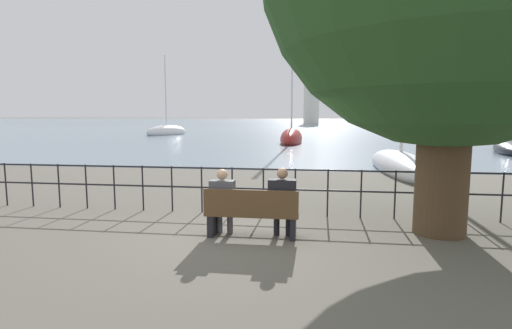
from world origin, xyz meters
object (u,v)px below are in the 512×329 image
at_px(harbor_lighthouse, 312,87).
at_px(sailboat_3, 291,138).
at_px(sailboat_1, 400,165).
at_px(seated_person_left, 223,199).
at_px(sailboat_0, 167,132).
at_px(seated_person_right, 282,200).
at_px(park_bench, 252,214).

bearing_deg(harbor_lighthouse, sailboat_3, -90.83).
bearing_deg(sailboat_1, harbor_lighthouse, 89.69).
bearing_deg(seated_person_left, sailboat_0, 112.08).
relative_size(seated_person_left, sailboat_1, 0.15).
height_order(sailboat_1, sailboat_3, sailboat_3).
relative_size(seated_person_right, sailboat_1, 0.15).
bearing_deg(sailboat_3, sailboat_1, -71.73).
bearing_deg(harbor_lighthouse, sailboat_1, -87.66).
xyz_separation_m(sailboat_0, sailboat_1, (20.19, -28.02, -0.10)).
xyz_separation_m(seated_person_right, harbor_lighthouse, (-0.01, 106.82, 9.60)).
relative_size(park_bench, sailboat_1, 0.20).
height_order(seated_person_right, sailboat_1, sailboat_1).
bearing_deg(harbor_lighthouse, sailboat_0, -103.12).
distance_m(sailboat_1, harbor_lighthouse, 98.14).
height_order(park_bench, harbor_lighthouse, harbor_lighthouse).
xyz_separation_m(seated_person_left, seated_person_right, (1.09, -0.00, 0.02)).
bearing_deg(harbor_lighthouse, seated_person_right, -90.00).
bearing_deg(seated_person_right, sailboat_3, 92.68).
height_order(seated_person_left, sailboat_1, sailboat_1).
bearing_deg(park_bench, seated_person_left, 172.16).
xyz_separation_m(park_bench, sailboat_0, (-15.67, 37.37, -0.07)).
distance_m(park_bench, sailboat_0, 40.52).
distance_m(park_bench, sailboat_1, 10.38).
height_order(park_bench, sailboat_0, sailboat_0).
relative_size(sailboat_0, harbor_lighthouse, 0.43).
xyz_separation_m(park_bench, harbor_lighthouse, (0.53, 106.89, 9.87)).
bearing_deg(seated_person_right, park_bench, -172.46).
bearing_deg(park_bench, sailboat_3, 91.45).
relative_size(park_bench, seated_person_left, 1.37).
height_order(park_bench, sailboat_3, sailboat_3).
relative_size(seated_person_left, sailboat_0, 0.13).
bearing_deg(sailboat_1, park_bench, -118.44).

